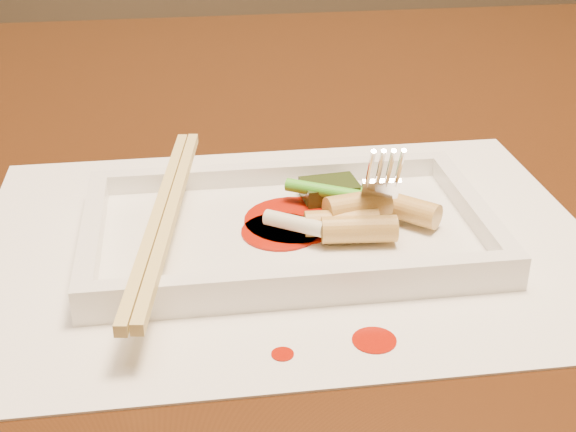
{
  "coord_description": "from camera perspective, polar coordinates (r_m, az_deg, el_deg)",
  "views": [
    {
      "loc": [
        -0.13,
        -0.63,
        1.01
      ],
      "look_at": [
        -0.07,
        -0.18,
        0.77
      ],
      "focal_mm": 50.0,
      "sensor_mm": 36.0,
      "label": 1
    }
  ],
  "objects": [
    {
      "name": "table",
      "position": [
        0.74,
        3.25,
        -1.7
      ],
      "size": [
        1.4,
        0.9,
        0.75
      ],
      "color": "black",
      "rests_on": "ground"
    },
    {
      "name": "placemat",
      "position": [
        0.52,
        -0.0,
        -1.82
      ],
      "size": [
        0.4,
        0.3,
        0.0
      ],
      "primitive_type": "cube",
      "color": "white",
      "rests_on": "table"
    },
    {
      "name": "sauce_splatter_a",
      "position": [
        0.43,
        6.15,
        -8.77
      ],
      "size": [
        0.02,
        0.02,
        0.0
      ],
      "primitive_type": "cylinder",
      "color": "#A41304",
      "rests_on": "placemat"
    },
    {
      "name": "sauce_splatter_b",
      "position": [
        0.42,
        -0.39,
        -9.79
      ],
      "size": [
        0.01,
        0.01,
        0.0
      ],
      "primitive_type": "cylinder",
      "color": "#A41304",
      "rests_on": "placemat"
    },
    {
      "name": "plate_base",
      "position": [
        0.52,
        -0.0,
        -1.36
      ],
      "size": [
        0.26,
        0.16,
        0.01
      ],
      "primitive_type": "cube",
      "color": "white",
      "rests_on": "placemat"
    },
    {
      "name": "plate_rim_far",
      "position": [
        0.58,
        -1.03,
        3.06
      ],
      "size": [
        0.26,
        0.01,
        0.01
      ],
      "primitive_type": "cube",
      "color": "white",
      "rests_on": "plate_base"
    },
    {
      "name": "plate_rim_near",
      "position": [
        0.45,
        1.33,
        -4.61
      ],
      "size": [
        0.26,
        0.01,
        0.01
      ],
      "primitive_type": "cube",
      "color": "white",
      "rests_on": "plate_base"
    },
    {
      "name": "plate_rim_left",
      "position": [
        0.52,
        -13.76,
        -1.19
      ],
      "size": [
        0.01,
        0.14,
        0.01
      ],
      "primitive_type": "cube",
      "color": "white",
      "rests_on": "plate_base"
    },
    {
      "name": "plate_rim_right",
      "position": [
        0.55,
        12.99,
        0.57
      ],
      "size": [
        0.01,
        0.14,
        0.01
      ],
      "primitive_type": "cube",
      "color": "white",
      "rests_on": "plate_base"
    },
    {
      "name": "veg_piece",
      "position": [
        0.56,
        2.98,
        1.89
      ],
      "size": [
        0.04,
        0.03,
        0.01
      ],
      "primitive_type": "cube",
      "rotation": [
        0.0,
        0.0,
        0.1
      ],
      "color": "black",
      "rests_on": "plate_base"
    },
    {
      "name": "scallion_white",
      "position": [
        0.5,
        0.45,
        -0.51
      ],
      "size": [
        0.04,
        0.03,
        0.01
      ],
      "primitive_type": "cylinder",
      "rotation": [
        1.57,
        0.0,
        0.97
      ],
      "color": "#EAEACC",
      "rests_on": "plate_base"
    },
    {
      "name": "scallion_green",
      "position": [
        0.54,
        4.13,
        1.55
      ],
      "size": [
        0.08,
        0.05,
        0.01
      ],
      "primitive_type": "cylinder",
      "rotation": [
        1.57,
        0.0,
        1.05
      ],
      "color": "green",
      "rests_on": "plate_base"
    },
    {
      "name": "chopstick_a",
      "position": [
        0.51,
        -9.19,
        0.15
      ],
      "size": [
        0.04,
        0.25,
        0.01
      ],
      "primitive_type": "cube",
      "rotation": [
        0.0,
        0.0,
        -0.15
      ],
      "color": "#D6BC6B",
      "rests_on": "plate_rim_near"
    },
    {
      "name": "chopstick_b",
      "position": [
        0.51,
        -8.29,
        0.21
      ],
      "size": [
        0.04,
        0.25,
        0.01
      ],
      "primitive_type": "cube",
      "rotation": [
        0.0,
        0.0,
        -0.15
      ],
      "color": "#D6BC6B",
      "rests_on": "plate_rim_near"
    },
    {
      "name": "fork",
      "position": [
        0.52,
        7.45,
        7.7
      ],
      "size": [
        0.09,
        0.1,
        0.14
      ],
      "primitive_type": null,
      "color": "silver",
      "rests_on": "plate_base"
    },
    {
      "name": "sauce_blob_0",
      "position": [
        0.53,
        0.48,
        -0.27
      ],
      "size": [
        0.07,
        0.07,
        0.0
      ],
      "primitive_type": "cylinder",
      "color": "#A41304",
      "rests_on": "plate_base"
    },
    {
      "name": "sauce_blob_1",
      "position": [
        0.52,
        -0.55,
        -1.11
      ],
      "size": [
        0.05,
        0.05,
        0.0
      ],
      "primitive_type": "cylinder",
      "color": "#A41304",
      "rests_on": "plate_base"
    },
    {
      "name": "rice_cake_0",
      "position": [
        0.53,
        8.12,
        0.6
      ],
      "size": [
        0.05,
        0.05,
        0.02
      ],
      "primitive_type": "cylinder",
      "rotation": [
        1.57,
        0.0,
        0.83
      ],
      "color": "tan",
      "rests_on": "plate_base"
    },
    {
      "name": "rice_cake_1",
      "position": [
        0.5,
        5.08,
        -0.95
      ],
      "size": [
        0.05,
        0.02,
        0.02
      ],
      "primitive_type": "cylinder",
      "rotation": [
        1.57,
        0.0,
        1.48
      ],
      "color": "tan",
      "rests_on": "plate_base"
    },
    {
      "name": "rice_cake_2",
      "position": [
        0.52,
        4.97,
        0.68
      ],
      "size": [
        0.04,
        0.03,
        0.02
      ],
      "primitive_type": "cylinder",
      "rotation": [
        1.57,
        0.0,
        1.78
      ],
      "color": "tan",
      "rests_on": "plate_base"
    },
    {
      "name": "rice_cake_3",
      "position": [
        0.51,
        3.83,
        -0.47
      ],
      "size": [
        0.05,
        0.02,
        0.02
      ],
      "primitive_type": "cylinder",
      "rotation": [
        1.57,
        0.0,
        1.52
      ],
      "color": "tan",
      "rests_on": "plate_base"
    }
  ]
}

